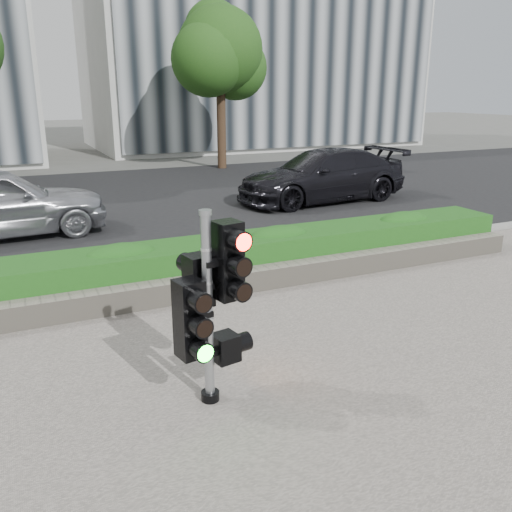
{
  "coord_description": "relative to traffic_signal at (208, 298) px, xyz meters",
  "views": [
    {
      "loc": [
        -2.65,
        -5.48,
        3.05
      ],
      "look_at": [
        0.16,
        0.6,
        1.01
      ],
      "focal_mm": 38.0,
      "sensor_mm": 36.0,
      "label": 1
    }
  ],
  "objects": [
    {
      "name": "ground",
      "position": [
        1.01,
        0.83,
        -1.13
      ],
      "size": [
        120.0,
        120.0,
        0.0
      ],
      "primitive_type": "plane",
      "color": "#51514C",
      "rests_on": "ground"
    },
    {
      "name": "sidewalk",
      "position": [
        1.01,
        -1.67,
        -1.11
      ],
      "size": [
        16.0,
        11.0,
        0.03
      ],
      "primitive_type": "cube",
      "color": "#9E9389",
      "rests_on": "ground"
    },
    {
      "name": "road",
      "position": [
        1.01,
        10.83,
        -1.12
      ],
      "size": [
        60.0,
        13.0,
        0.02
      ],
      "primitive_type": "cube",
      "color": "black",
      "rests_on": "ground"
    },
    {
      "name": "curb",
      "position": [
        1.01,
        3.98,
        -1.07
      ],
      "size": [
        60.0,
        0.25,
        0.12
      ],
      "primitive_type": "cube",
      "color": "gray",
      "rests_on": "ground"
    },
    {
      "name": "stone_wall",
      "position": [
        1.01,
        2.73,
        -0.93
      ],
      "size": [
        12.0,
        0.32,
        0.34
      ],
      "primitive_type": "cube",
      "color": "gray",
      "rests_on": "sidewalk"
    },
    {
      "name": "hedge",
      "position": [
        1.01,
        3.38,
        -0.76
      ],
      "size": [
        12.0,
        1.0,
        0.68
      ],
      "primitive_type": "cube",
      "color": "#388A2A",
      "rests_on": "sidewalk"
    },
    {
      "name": "building_right",
      "position": [
        12.01,
        25.83,
        4.87
      ],
      "size": [
        18.0,
        10.0,
        12.0
      ],
      "primitive_type": "cube",
      "color": "#B7B7B2",
      "rests_on": "ground"
    },
    {
      "name": "tree_right",
      "position": [
        6.49,
        16.38,
        3.36
      ],
      "size": [
        4.1,
        3.58,
        6.53
      ],
      "color": "black",
      "rests_on": "ground"
    },
    {
      "name": "traffic_signal",
      "position": [
        0.0,
        0.0,
        0.0
      ],
      "size": [
        0.71,
        0.57,
        1.98
      ],
      "rotation": [
        0.0,
        0.0,
        0.19
      ],
      "color": "black",
      "rests_on": "sidewalk"
    },
    {
      "name": "car_dark",
      "position": [
        6.55,
        8.59,
        -0.37
      ],
      "size": [
        5.17,
        2.37,
        1.47
      ],
      "primitive_type": "imported",
      "rotation": [
        0.0,
        0.0,
        -1.51
      ],
      "color": "black",
      "rests_on": "road"
    }
  ]
}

